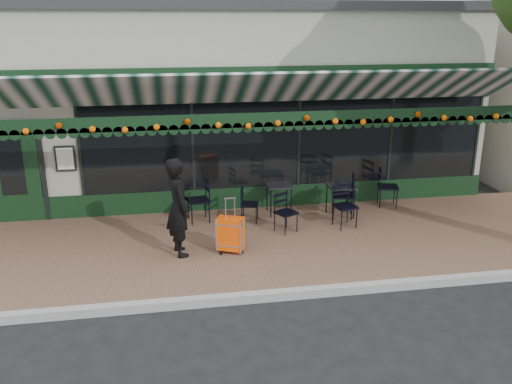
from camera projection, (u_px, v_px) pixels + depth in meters
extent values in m
plane|color=black|center=(273.00, 297.00, 8.83)|extent=(80.00, 80.00, 0.00)
cube|color=brown|center=(252.00, 245.00, 10.68)|extent=(18.00, 4.00, 0.15)
cube|color=#9E9E99|center=(274.00, 295.00, 8.73)|extent=(18.00, 0.16, 0.15)
cube|color=#A6A290|center=(218.00, 94.00, 15.64)|extent=(12.00, 8.00, 4.50)
cube|color=black|center=(290.00, 143.00, 12.25)|extent=(9.20, 0.04, 2.00)
cube|color=black|center=(12.00, 172.00, 11.40)|extent=(1.10, 0.07, 2.20)
cube|color=silver|center=(65.00, 159.00, 11.46)|extent=(0.42, 0.04, 0.55)
cube|color=black|center=(248.00, 120.00, 10.43)|extent=(12.00, 0.03, 0.28)
cylinder|color=#E85D07|center=(248.00, 122.00, 10.38)|extent=(11.60, 0.12, 0.12)
imported|color=black|center=(178.00, 207.00, 9.82)|extent=(0.59, 0.75, 1.84)
cube|color=#FF4D08|center=(231.00, 234.00, 10.05)|extent=(0.53, 0.43, 0.62)
cube|color=black|center=(231.00, 250.00, 10.15)|extent=(0.53, 0.43, 0.06)
cube|color=silver|center=(230.00, 208.00, 9.89)|extent=(0.20, 0.12, 0.38)
cube|color=black|center=(341.00, 186.00, 11.82)|extent=(0.57, 0.57, 0.04)
cylinder|color=black|center=(333.00, 205.00, 11.67)|extent=(0.03, 0.03, 0.67)
cylinder|color=black|center=(354.00, 204.00, 11.75)|extent=(0.03, 0.03, 0.67)
cylinder|color=black|center=(327.00, 198.00, 12.12)|extent=(0.03, 0.03, 0.67)
cylinder|color=black|center=(347.00, 197.00, 12.19)|extent=(0.03, 0.03, 0.67)
cube|color=black|center=(279.00, 185.00, 11.98)|extent=(0.55, 0.55, 0.04)
cylinder|color=black|center=(271.00, 204.00, 11.83)|extent=(0.03, 0.03, 0.64)
cylinder|color=black|center=(291.00, 202.00, 11.90)|extent=(0.03, 0.03, 0.64)
cylinder|color=black|center=(267.00, 197.00, 12.26)|extent=(0.03, 0.03, 0.64)
cylinder|color=black|center=(287.00, 196.00, 12.33)|extent=(0.03, 0.03, 0.64)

